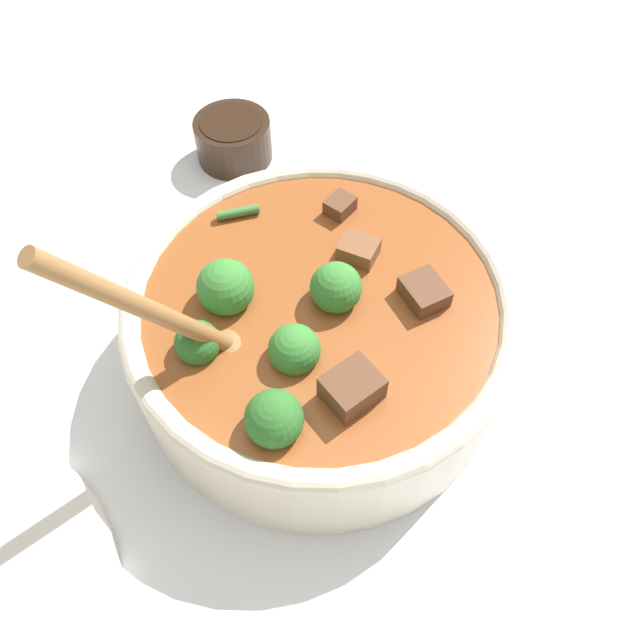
% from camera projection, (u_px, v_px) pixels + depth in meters
% --- Properties ---
extents(ground_plane, '(4.00, 4.00, 0.00)m').
position_uv_depth(ground_plane, '(320.00, 359.00, 0.50)').
color(ground_plane, silver).
extents(stew_bowl, '(0.28, 0.30, 0.21)m').
position_uv_depth(stew_bowl, '(319.00, 324.00, 0.46)').
color(stew_bowl, beige).
rests_on(stew_bowl, ground_plane).
extents(condiment_bowl, '(0.08, 0.08, 0.04)m').
position_uv_depth(condiment_bowl, '(233.00, 137.00, 0.62)').
color(condiment_bowl, black).
rests_on(condiment_bowl, ground_plane).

